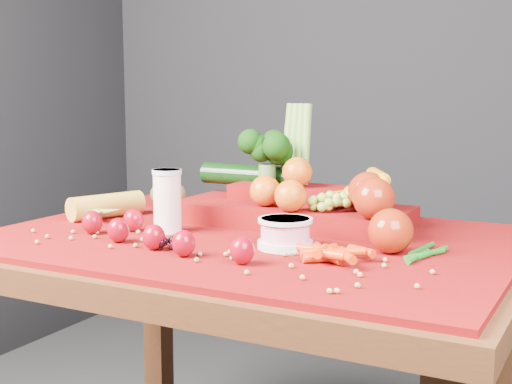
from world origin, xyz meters
The scene contains 12 objects.
table centered at (0.00, 0.00, 0.66)m, with size 1.10×0.80×0.75m.
red_cloth centered at (0.00, 0.00, 0.76)m, with size 1.05×0.75×0.01m, color #6E030C.
milk_glass centered at (-0.17, -0.05, 0.83)m, with size 0.06×0.06×0.13m.
yogurt_bowl centered at (0.11, -0.07, 0.79)m, with size 0.11×0.11×0.06m.
strawberry_scatter centered at (-0.13, -0.17, 0.79)m, with size 0.44×0.18×0.05m.
dark_grape_cluster centered at (-0.07, -0.18, 0.78)m, with size 0.06×0.05×0.03m, color black, non-canonical shape.
soybean_scatter centered at (0.00, -0.20, 0.77)m, with size 0.84×0.24×0.01m, color #A78648, non-canonical shape.
corn_ear centered at (-0.38, -0.01, 0.78)m, with size 0.23×0.26×0.06m.
potato centered at (-0.35, 0.20, 0.80)m, with size 0.10×0.07×0.07m, color #4E3D20.
baby_carrot_pile centered at (0.23, -0.11, 0.78)m, with size 0.17×0.17×0.03m, color red, non-canonical shape.
green_bean_pile centered at (0.36, -0.01, 0.77)m, with size 0.14×0.12×0.01m, color #176216, non-canonical shape.
produce_mound centered at (0.05, 0.15, 0.82)m, with size 0.60×0.36×0.27m.
Camera 1 is at (0.68, -1.26, 1.06)m, focal length 50.00 mm.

